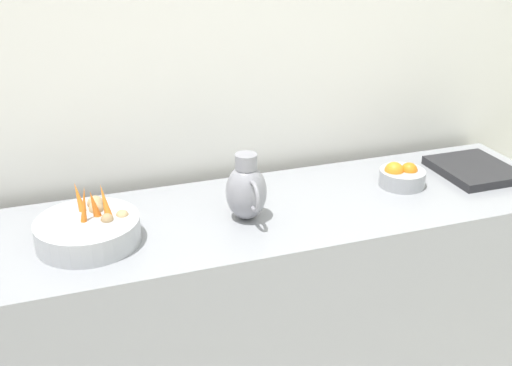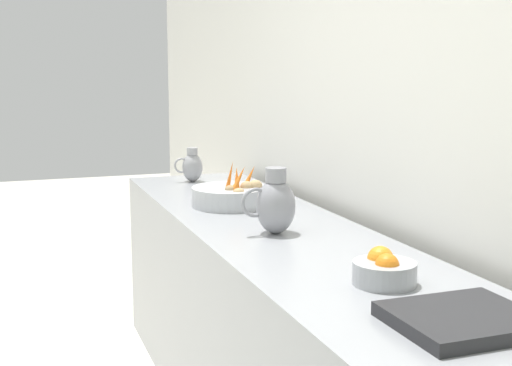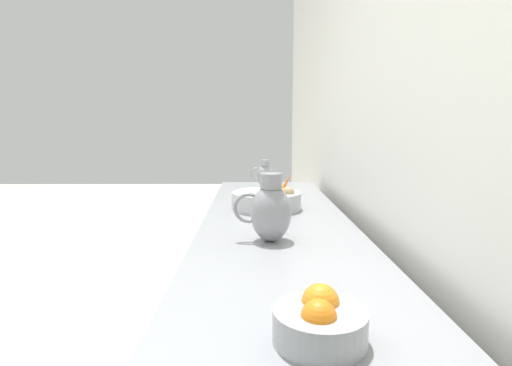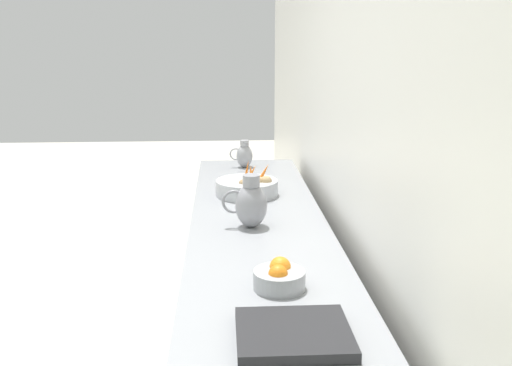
% 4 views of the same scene
% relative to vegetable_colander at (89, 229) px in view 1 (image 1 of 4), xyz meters
% --- Properties ---
extents(tile_wall_left, '(0.10, 8.11, 3.00)m').
position_rel_vegetable_colander_xyz_m(tile_wall_left, '(-0.48, 0.96, 0.57)').
color(tile_wall_left, white).
rests_on(tile_wall_left, ground_plane).
extents(prep_counter, '(0.67, 2.85, 0.88)m').
position_rel_vegetable_colander_xyz_m(prep_counter, '(-0.03, 0.46, -0.49)').
color(prep_counter, gray).
rests_on(prep_counter, ground_plane).
extents(vegetable_colander, '(0.35, 0.35, 0.21)m').
position_rel_vegetable_colander_xyz_m(vegetable_colander, '(0.00, 0.00, 0.00)').
color(vegetable_colander, '#ADAFB5').
rests_on(vegetable_colander, prep_counter).
extents(orange_bowl, '(0.19, 0.19, 0.10)m').
position_rel_vegetable_colander_xyz_m(orange_bowl, '(-0.06, 1.26, -0.01)').
color(orange_bowl, '#9EA0A5').
rests_on(orange_bowl, prep_counter).
extents(metal_pitcher_tall, '(0.21, 0.15, 0.25)m').
position_rel_vegetable_colander_xyz_m(metal_pitcher_tall, '(0.01, 0.56, 0.07)').
color(metal_pitcher_tall, gray).
rests_on(metal_pitcher_tall, prep_counter).
extents(counter_sink_basin, '(0.34, 0.30, 0.04)m').
position_rel_vegetable_colander_xyz_m(counter_sink_basin, '(-0.07, 1.62, -0.03)').
color(counter_sink_basin, '#232326').
rests_on(counter_sink_basin, prep_counter).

